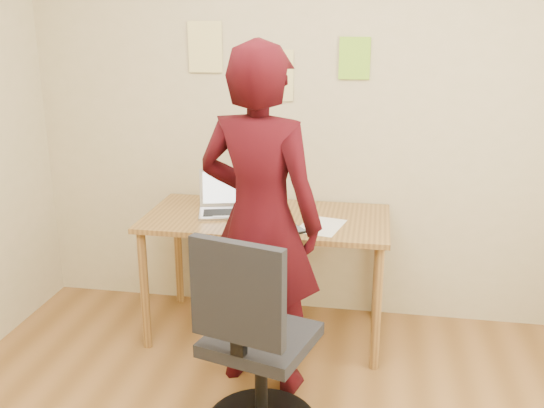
% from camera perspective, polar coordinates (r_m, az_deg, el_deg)
% --- Properties ---
extents(room, '(3.58, 3.58, 2.78)m').
position_cam_1_polar(room, '(1.98, -1.84, 2.90)').
color(room, brown).
rests_on(room, ground).
extents(desk, '(1.40, 0.70, 0.74)m').
position_cam_1_polar(desk, '(3.52, -0.51, -2.49)').
color(desk, olive).
rests_on(desk, ground).
extents(laptop, '(0.38, 0.36, 0.23)m').
position_cam_1_polar(laptop, '(3.56, -4.25, 0.05)').
color(laptop, '#ABABB2').
rests_on(laptop, desk).
extents(paper_sheet, '(0.28, 0.35, 0.00)m').
position_cam_1_polar(paper_sheet, '(3.34, 4.63, -2.08)').
color(paper_sheet, white).
rests_on(paper_sheet, desk).
extents(phone, '(0.13, 0.14, 0.01)m').
position_cam_1_polar(phone, '(3.26, 2.30, -2.40)').
color(phone, black).
rests_on(phone, desk).
extents(wall_note_left, '(0.21, 0.00, 0.30)m').
position_cam_1_polar(wall_note_left, '(3.77, -6.31, 14.48)').
color(wall_note_left, '#EADD8C').
rests_on(wall_note_left, room).
extents(wall_note_mid, '(0.21, 0.00, 0.30)m').
position_cam_1_polar(wall_note_mid, '(3.68, 0.37, 12.02)').
color(wall_note_mid, '#EADD8C').
rests_on(wall_note_mid, room).
extents(wall_note_right, '(0.18, 0.00, 0.24)m').
position_cam_1_polar(wall_note_right, '(3.63, 7.77, 13.43)').
color(wall_note_right, '#8CD52F').
rests_on(wall_note_right, room).
extents(office_chair, '(0.54, 0.55, 0.99)m').
position_cam_1_polar(office_chair, '(2.75, -1.66, -13.80)').
color(office_chair, black).
rests_on(office_chair, ground).
extents(person, '(0.72, 0.56, 1.75)m').
position_cam_1_polar(person, '(2.97, -1.14, -1.72)').
color(person, black).
rests_on(person, ground).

